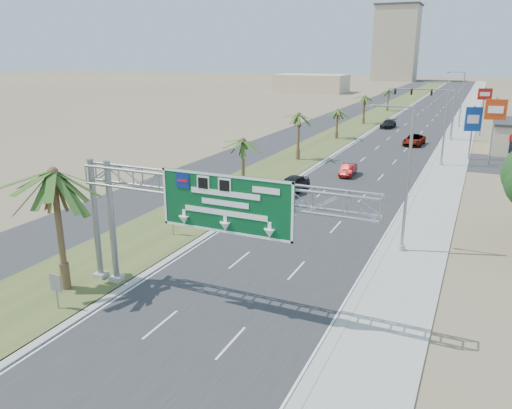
{
  "coord_description": "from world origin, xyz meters",
  "views": [
    {
      "loc": [
        11.62,
        -11.28,
        13.12
      ],
      "look_at": [
        -0.54,
        15.43,
        4.2
      ],
      "focal_mm": 35.0,
      "sensor_mm": 36.0,
      "label": 1
    }
  ],
  "objects_px": {
    "palm_near": "(53,173)",
    "pole_sign_red_near": "(495,113)",
    "pole_sign_red_far": "(484,98)",
    "sign_gantry": "(202,197)",
    "car_right_lane": "(414,140)",
    "car_left_lane": "(292,185)",
    "car_far": "(388,124)",
    "signal_mast": "(440,109)",
    "car_mid_lane": "(348,170)",
    "pole_sign_blue": "(473,121)"
  },
  "relations": [
    {
      "from": "pole_sign_red_far",
      "to": "car_far",
      "type": "bearing_deg",
      "value": 169.59
    },
    {
      "from": "car_far",
      "to": "pole_sign_red_near",
      "type": "distance_m",
      "value": 32.19
    },
    {
      "from": "car_left_lane",
      "to": "pole_sign_red_far",
      "type": "distance_m",
      "value": 49.06
    },
    {
      "from": "sign_gantry",
      "to": "car_right_lane",
      "type": "bearing_deg",
      "value": 86.29
    },
    {
      "from": "pole_sign_red_far",
      "to": "car_right_lane",
      "type": "bearing_deg",
      "value": -122.59
    },
    {
      "from": "car_right_lane",
      "to": "pole_sign_blue",
      "type": "bearing_deg",
      "value": -41.82
    },
    {
      "from": "car_left_lane",
      "to": "palm_near",
      "type": "bearing_deg",
      "value": -94.29
    },
    {
      "from": "sign_gantry",
      "to": "car_far",
      "type": "distance_m",
      "value": 72.2
    },
    {
      "from": "sign_gantry",
      "to": "pole_sign_red_far",
      "type": "relative_size",
      "value": 2.12
    },
    {
      "from": "signal_mast",
      "to": "pole_sign_blue",
      "type": "height_order",
      "value": "signal_mast"
    },
    {
      "from": "palm_near",
      "to": "car_left_lane",
      "type": "relative_size",
      "value": 1.68
    },
    {
      "from": "signal_mast",
      "to": "pole_sign_red_near",
      "type": "bearing_deg",
      "value": -65.84
    },
    {
      "from": "car_mid_lane",
      "to": "car_far",
      "type": "distance_m",
      "value": 39.64
    },
    {
      "from": "sign_gantry",
      "to": "car_mid_lane",
      "type": "relative_size",
      "value": 4.21
    },
    {
      "from": "palm_near",
      "to": "pole_sign_red_near",
      "type": "bearing_deg",
      "value": 65.0
    },
    {
      "from": "pole_sign_blue",
      "to": "pole_sign_red_far",
      "type": "relative_size",
      "value": 0.87
    },
    {
      "from": "car_mid_lane",
      "to": "signal_mast",
      "type": "bearing_deg",
      "value": 74.0
    },
    {
      "from": "sign_gantry",
      "to": "car_left_lane",
      "type": "bearing_deg",
      "value": 98.88
    },
    {
      "from": "sign_gantry",
      "to": "car_right_lane",
      "type": "height_order",
      "value": "sign_gantry"
    },
    {
      "from": "car_left_lane",
      "to": "car_far",
      "type": "relative_size",
      "value": 0.99
    },
    {
      "from": "signal_mast",
      "to": "palm_near",
      "type": "bearing_deg",
      "value": -102.66
    },
    {
      "from": "palm_near",
      "to": "signal_mast",
      "type": "distance_m",
      "value": 65.6
    },
    {
      "from": "pole_sign_blue",
      "to": "signal_mast",
      "type": "bearing_deg",
      "value": 109.77
    },
    {
      "from": "car_left_lane",
      "to": "car_mid_lane",
      "type": "height_order",
      "value": "car_left_lane"
    },
    {
      "from": "car_mid_lane",
      "to": "car_far",
      "type": "xyz_separation_m",
      "value": [
        -2.73,
        39.54,
        0.07
      ]
    },
    {
      "from": "pole_sign_red_far",
      "to": "car_mid_lane",
      "type": "bearing_deg",
      "value": -109.16
    },
    {
      "from": "sign_gantry",
      "to": "signal_mast",
      "type": "height_order",
      "value": "signal_mast"
    },
    {
      "from": "palm_near",
      "to": "car_mid_lane",
      "type": "distance_m",
      "value": 35.72
    },
    {
      "from": "palm_near",
      "to": "pole_sign_red_near",
      "type": "distance_m",
      "value": 51.95
    },
    {
      "from": "sign_gantry",
      "to": "pole_sign_red_near",
      "type": "distance_m",
      "value": 47.22
    },
    {
      "from": "car_far",
      "to": "pole_sign_blue",
      "type": "xyz_separation_m",
      "value": [
        14.6,
        -24.36,
        4.22
      ]
    },
    {
      "from": "car_left_lane",
      "to": "pole_sign_red_near",
      "type": "distance_m",
      "value": 28.71
    },
    {
      "from": "car_left_lane",
      "to": "pole_sign_red_far",
      "type": "height_order",
      "value": "pole_sign_red_far"
    },
    {
      "from": "signal_mast",
      "to": "car_mid_lane",
      "type": "distance_m",
      "value": 30.69
    },
    {
      "from": "car_right_lane",
      "to": "pole_sign_blue",
      "type": "distance_m",
      "value": 11.88
    },
    {
      "from": "pole_sign_blue",
      "to": "sign_gantry",
      "type": "bearing_deg",
      "value": -103.52
    },
    {
      "from": "car_left_lane",
      "to": "pole_sign_red_near",
      "type": "bearing_deg",
      "value": 57.93
    },
    {
      "from": "pole_sign_red_near",
      "to": "pole_sign_blue",
      "type": "distance_m",
      "value": 3.65
    },
    {
      "from": "palm_near",
      "to": "pole_sign_blue",
      "type": "height_order",
      "value": "palm_near"
    },
    {
      "from": "pole_sign_red_far",
      "to": "palm_near",
      "type": "bearing_deg",
      "value": -106.06
    },
    {
      "from": "car_far",
      "to": "pole_sign_red_far",
      "type": "distance_m",
      "value": 16.66
    },
    {
      "from": "sign_gantry",
      "to": "palm_near",
      "type": "relative_size",
      "value": 2.01
    },
    {
      "from": "palm_near",
      "to": "pole_sign_blue",
      "type": "bearing_deg",
      "value": 68.42
    },
    {
      "from": "sign_gantry",
      "to": "signal_mast",
      "type": "xyz_separation_m",
      "value": [
        6.23,
        62.05,
        -1.21
      ]
    },
    {
      "from": "car_mid_lane",
      "to": "pole_sign_red_far",
      "type": "xyz_separation_m",
      "value": [
        12.75,
        36.7,
        5.55
      ]
    },
    {
      "from": "sign_gantry",
      "to": "pole_sign_red_far",
      "type": "height_order",
      "value": "pole_sign_red_far"
    },
    {
      "from": "sign_gantry",
      "to": "car_right_lane",
      "type": "xyz_separation_m",
      "value": [
        3.59,
        55.45,
        -5.28
      ]
    },
    {
      "from": "palm_near",
      "to": "sign_gantry",
      "type": "bearing_deg",
      "value": 13.32
    },
    {
      "from": "car_far",
      "to": "pole_sign_red_near",
      "type": "xyz_separation_m",
      "value": [
        16.98,
        -26.78,
        5.58
      ]
    },
    {
      "from": "signal_mast",
      "to": "car_mid_lane",
      "type": "relative_size",
      "value": 2.58
    }
  ]
}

